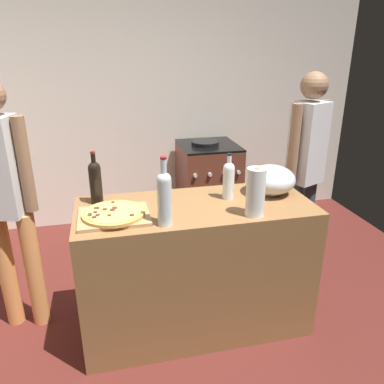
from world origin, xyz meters
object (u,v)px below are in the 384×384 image
Objects in this scene: pizza at (114,213)px; stove at (208,185)px; wine_bottle_amber at (95,181)px; person_in_red at (305,165)px; wine_bottle_clear at (229,179)px; paper_towel_roll at (256,192)px; wine_bottle_dark at (164,196)px; person_in_stripes at (6,196)px; mixing_bowl at (271,180)px.

pizza is 0.39× the size of stove.
pizza is at bearing -69.78° from wine_bottle_amber.
pizza is 0.22× the size of person_in_red.
wine_bottle_clear is 0.18× the size of person_in_red.
paper_towel_roll is at bearing -136.25° from person_in_red.
person_in_stripes is (-0.91, 0.50, -0.11)m from wine_bottle_dark.
person_in_stripes is at bearing 160.94° from paper_towel_roll.
paper_towel_roll is 0.96× the size of wine_bottle_clear.
pizza is 1.13× the size of mixing_bowl.
stove is at bearing 79.38° from wine_bottle_clear.
person_in_red is at bearing 4.25° from person_in_stripes.
wine_bottle_clear is at bearing -100.62° from stove.
stove is at bearing 50.25° from wine_bottle_amber.
stove is (0.27, 1.42, -0.58)m from wine_bottle_clear.
person_in_stripes is 2.12m from person_in_red.
wine_bottle_dark is at bearing -112.97° from stove.
wine_bottle_dark reaches higher than paper_towel_roll.
wine_bottle_amber reaches higher than paper_towel_roll.
wine_bottle_dark is 0.24× the size of person_in_red.
wine_bottle_clear is 0.32× the size of stove.
mixing_bowl is 1.50m from stove.
wine_bottle_clear is at bearing -176.28° from mixing_bowl.
paper_towel_roll is at bearing -128.01° from mixing_bowl.
wine_bottle_amber reaches higher than wine_bottle_clear.
pizza is 0.75m from wine_bottle_clear.
wine_bottle_amber is (-0.89, 0.40, 0.01)m from paper_towel_roll.
wine_bottle_dark is 0.54m from wine_bottle_amber.
pizza is 0.34m from wine_bottle_dark.
person_in_stripes reaches higher than paper_towel_roll.
mixing_bowl reaches higher than pizza.
person_in_stripes is at bearing 151.01° from wine_bottle_dark.
mixing_bowl is at bearing -4.74° from wine_bottle_amber.
pizza is 0.29m from wine_bottle_amber.
stove is at bearing 67.03° from wine_bottle_dark.
wine_bottle_amber is at bearing 156.01° from paper_towel_roll.
person_in_red is (0.44, 0.35, -0.03)m from mixing_bowl.
person_in_red is at bearing 9.25° from wine_bottle_amber.
person_in_red reaches higher than paper_towel_roll.
mixing_bowl is 0.57m from person_in_red.
mixing_bowl is 0.19× the size of person_in_red.
wine_bottle_amber is at bearing 172.17° from wine_bottle_clear.
stove is 2.09m from person_in_stripes.
paper_towel_roll is 0.17× the size of person_in_stripes.
wine_bottle_clear is (-0.07, 0.28, -0.01)m from paper_towel_roll.
wine_bottle_clear is 0.84m from person_in_red.
pizza is 1.56m from person_in_red.
wine_bottle_dark is 1.16× the size of wine_bottle_amber.
wine_bottle_dark reaches higher than mixing_bowl.
mixing_bowl is 0.19× the size of person_in_stripes.
wine_bottle_dark is (0.27, -0.15, 0.14)m from pizza.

